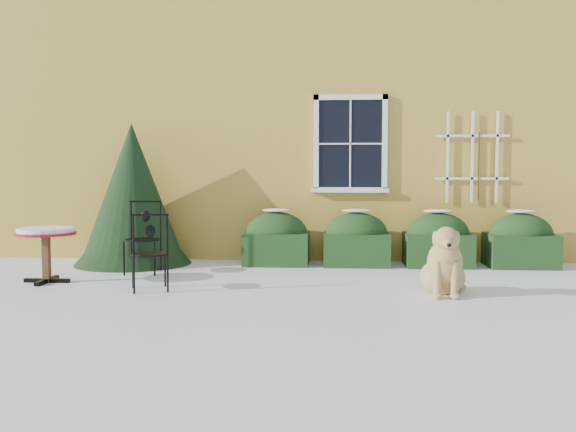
# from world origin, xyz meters

# --- Properties ---
(ground) EXTENTS (80.00, 80.00, 0.00)m
(ground) POSITION_xyz_m (0.00, 0.00, 0.00)
(ground) COLOR white
(ground) RESTS_ON ground
(house) EXTENTS (12.40, 8.40, 6.40)m
(house) POSITION_xyz_m (0.00, 7.00, 3.22)
(house) COLOR gold
(house) RESTS_ON ground
(hedge_row) EXTENTS (4.95, 0.80, 0.91)m
(hedge_row) POSITION_xyz_m (1.65, 2.55, 0.40)
(hedge_row) COLOR black
(hedge_row) RESTS_ON ground
(evergreen_shrub) EXTENTS (1.90, 1.90, 2.30)m
(evergreen_shrub) POSITION_xyz_m (-2.65, 2.42, 0.93)
(evergreen_shrub) COLOR black
(evergreen_shrub) RESTS_ON ground
(bistro_table) EXTENTS (0.81, 0.81, 0.75)m
(bistro_table) POSITION_xyz_m (-3.28, 0.59, 0.63)
(bistro_table) COLOR black
(bistro_table) RESTS_ON ground
(patio_chair_near) EXTENTS (0.56, 0.56, 0.99)m
(patio_chair_near) POSITION_xyz_m (-1.69, 0.10, 0.50)
(patio_chair_near) COLOR black
(patio_chair_near) RESTS_ON ground
(patio_chair_far) EXTENTS (0.52, 0.51, 1.07)m
(patio_chair_far) POSITION_xyz_m (-2.21, 1.52, 0.54)
(patio_chair_far) COLOR black
(patio_chair_far) RESTS_ON ground
(dog) EXTENTS (0.60, 0.98, 0.88)m
(dog) POSITION_xyz_m (1.99, 0.07, 0.35)
(dog) COLOR tan
(dog) RESTS_ON ground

